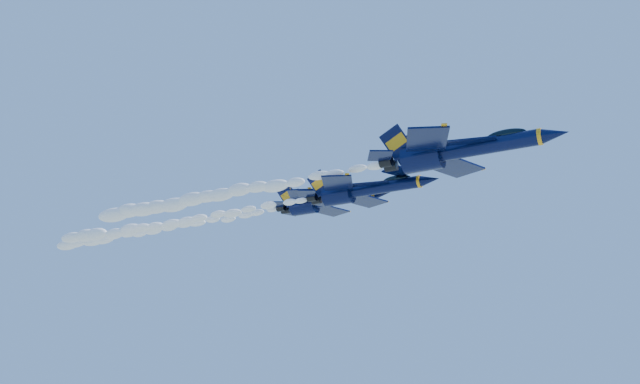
% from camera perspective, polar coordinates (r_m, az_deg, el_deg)
% --- Properties ---
extents(jet_lead, '(19.78, 16.23, 7.35)m').
position_cam_1_polar(jet_lead, '(76.37, 11.01, 3.31)').
color(jet_lead, black).
extents(smoke_trail_jet_lead, '(41.09, 2.20, 1.98)m').
position_cam_1_polar(smoke_trail_jet_lead, '(88.00, -7.34, -0.08)').
color(smoke_trail_jet_lead, white).
extents(jet_second, '(16.38, 13.44, 6.09)m').
position_cam_1_polar(jet_second, '(83.99, 3.50, 0.18)').
color(jet_second, black).
extents(smoke_trail_jet_second, '(41.09, 1.83, 1.64)m').
position_cam_1_polar(smoke_trail_jet_second, '(97.68, -11.45, -2.36)').
color(smoke_trail_jet_second, white).
extents(jet_third, '(16.20, 13.29, 6.02)m').
position_cam_1_polar(jet_third, '(93.42, 0.50, -0.74)').
color(jet_third, black).
extents(smoke_trail_jet_third, '(41.09, 1.80, 1.62)m').
position_cam_1_polar(smoke_trail_jet_third, '(107.95, -12.66, -2.92)').
color(smoke_trail_jet_third, white).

